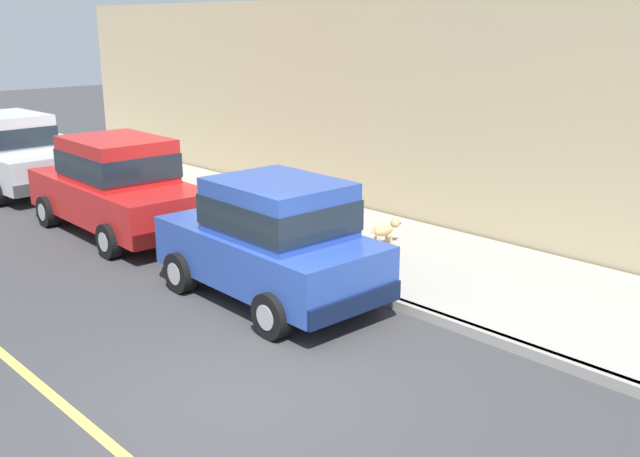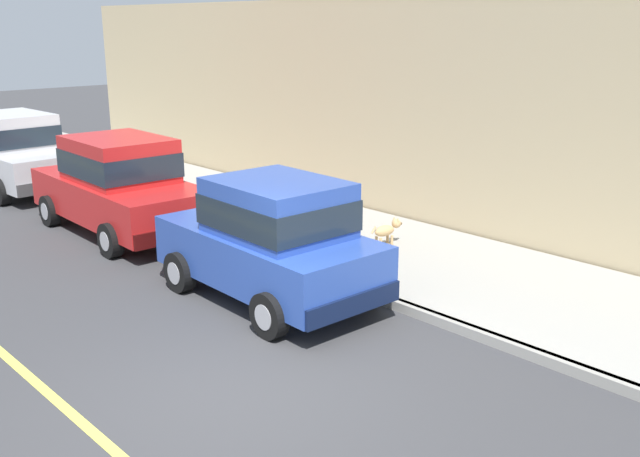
{
  "view_description": "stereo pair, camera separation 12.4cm",
  "coord_description": "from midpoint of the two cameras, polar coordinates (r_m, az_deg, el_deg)",
  "views": [
    {
      "loc": [
        -4.43,
        -5.96,
        4.06
      ],
      "look_at": [
        3.28,
        2.12,
        0.85
      ],
      "focal_mm": 40.35,
      "sensor_mm": 36.0,
      "label": 1
    },
    {
      "loc": [
        -4.34,
        -6.04,
        4.06
      ],
      "look_at": [
        3.28,
        2.12,
        0.85
      ],
      "focal_mm": 40.35,
      "sensor_mm": 36.0,
      "label": 2
    }
  ],
  "objects": [
    {
      "name": "ground_plane",
      "position": [
        8.46,
        -6.18,
        -12.71
      ],
      "size": [
        80.0,
        80.0,
        0.0
      ],
      "primitive_type": "plane",
      "color": "#38383A"
    },
    {
      "name": "curb",
      "position": [
        10.46,
        8.03,
        -6.54
      ],
      "size": [
        0.16,
        64.0,
        0.14
      ],
      "primitive_type": "cube",
      "color": "gray",
      "rests_on": "ground"
    },
    {
      "name": "sidewalk",
      "position": [
        11.83,
        13.57,
        -4.13
      ],
      "size": [
        3.6,
        64.0,
        0.14
      ],
      "primitive_type": "cube",
      "color": "#99968E",
      "rests_on": "ground"
    },
    {
      "name": "lane_centre_line",
      "position": [
        7.76,
        -16.04,
        -16.17
      ],
      "size": [
        0.12,
        57.6,
        0.01
      ],
      "primitive_type": "cube",
      "color": "#E0D64C",
      "rests_on": "ground"
    },
    {
      "name": "car_blue_hatchback",
      "position": [
        10.66,
        -3.51,
        -0.79
      ],
      "size": [
        2.04,
        3.85,
        1.88
      ],
      "color": "#28479E",
      "rests_on": "ground"
    },
    {
      "name": "car_red_sedan",
      "position": [
        14.72,
        -15.38,
        3.4
      ],
      "size": [
        2.14,
        4.65,
        1.92
      ],
      "color": "red",
      "rests_on": "ground"
    },
    {
      "name": "car_silver_sedan",
      "position": [
        19.46,
        -23.08,
        5.67
      ],
      "size": [
        2.15,
        4.66,
        1.92
      ],
      "color": "#BCBCC1",
      "rests_on": "ground"
    },
    {
      "name": "dog_tan",
      "position": [
        13.12,
        5.61,
        -0.1
      ],
      "size": [
        0.76,
        0.24,
        0.49
      ],
      "color": "tan",
      "rests_on": "sidewalk"
    },
    {
      "name": "fire_hydrant",
      "position": [
        13.7,
        -5.41,
        0.81
      ],
      "size": [
        0.34,
        0.24,
        0.72
      ],
      "color": "red",
      "rests_on": "sidewalk"
    },
    {
      "name": "building_facade",
      "position": [
        16.81,
        0.38,
        9.96
      ],
      "size": [
        0.5,
        20.0,
        4.56
      ],
      "primitive_type": "cube",
      "color": "tan",
      "rests_on": "ground"
    }
  ]
}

